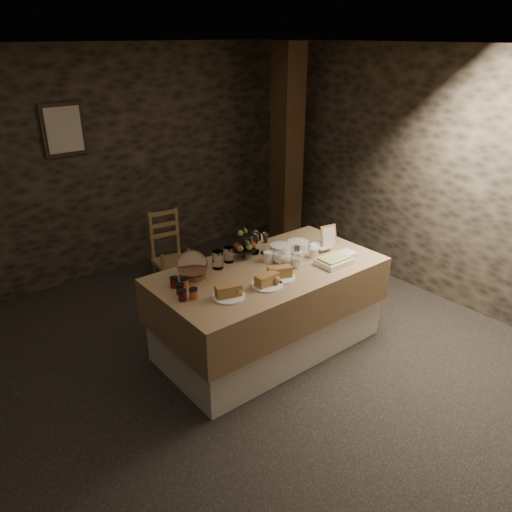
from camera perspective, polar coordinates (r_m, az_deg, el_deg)
ground_plane at (r=4.42m, az=-4.90°, el=-13.29°), size 5.50×5.00×0.01m
room_shell at (r=3.69m, az=-5.75°, el=6.35°), size 5.52×5.02×2.60m
buffet_table at (r=4.52m, az=1.44°, el=-5.30°), size 2.02×1.07×0.80m
chair at (r=5.96m, az=-10.02°, el=0.82°), size 0.42×0.40×0.63m
timber_column at (r=6.36m, az=3.53°, el=11.59°), size 0.30×0.30×2.60m
framed_picture at (r=5.77m, az=-21.15°, el=13.33°), size 0.45×0.04×0.55m
plate_stack_a at (r=4.60m, az=2.79°, el=0.69°), size 0.19×0.19×0.10m
plate_stack_b at (r=4.72m, az=4.79°, el=1.19°), size 0.20×0.20×0.08m
cutlery_holder at (r=4.43m, az=4.66°, el=-0.20°), size 0.10×0.10×0.12m
cup_a at (r=4.44m, az=2.73°, el=-0.26°), size 0.13×0.13×0.09m
cup_b at (r=4.37m, az=4.64°, el=-0.69°), size 0.12×0.12×0.10m
mug_c at (r=4.46m, az=1.39°, el=-0.11°), size 0.09×0.09×0.09m
mug_d at (r=4.58m, az=6.58°, el=0.36°), size 0.08×0.08×0.09m
bowl at (r=4.76m, az=7.46°, el=1.01°), size 0.20×0.20×0.05m
cake_dome at (r=4.17m, az=-7.28°, el=-1.26°), size 0.26×0.26×0.26m
fruit_stand at (r=4.51m, az=-1.32°, el=1.23°), size 0.22×0.22×0.31m
bread_platter_left at (r=3.88m, az=-3.17°, el=-4.22°), size 0.26×0.26×0.11m
bread_platter_center at (r=4.04m, az=1.27°, el=-2.93°), size 0.26×0.26×0.11m
bread_platter_right at (r=4.17m, az=2.72°, el=-2.04°), size 0.26×0.26×0.11m
jam_jars at (r=3.97m, az=-8.36°, el=-3.78°), size 0.18×0.32×0.07m
tart_dish at (r=4.47m, az=8.89°, el=-0.55°), size 0.30×0.22×0.07m
square_dish at (r=4.65m, az=10.34°, el=0.20°), size 0.14×0.14×0.04m
menu_frame at (r=4.85m, az=8.31°, el=2.23°), size 0.18×0.10×0.22m
storage_jar_a at (r=4.34m, az=-4.40°, el=-0.43°), size 0.10×0.10×0.16m
storage_jar_b at (r=4.46m, az=-3.14°, el=0.16°), size 0.09×0.09×0.14m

